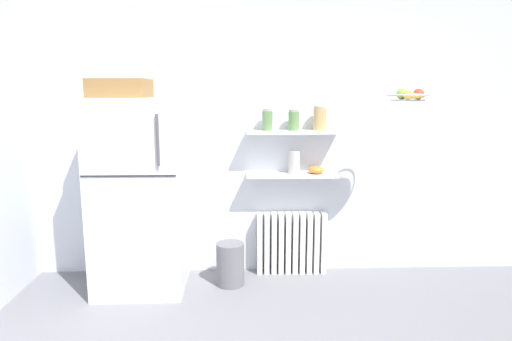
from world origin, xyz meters
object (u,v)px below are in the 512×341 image
at_px(refrigerator, 139,191).
at_px(hanging_fruit_basket, 409,96).
at_px(storage_jar_2, 320,118).
at_px(vase, 294,162).
at_px(trash_bin, 230,264).
at_px(storage_jar_0, 267,120).
at_px(storage_jar_1, 294,120).
at_px(shelf_bowl, 316,170).
at_px(radiator, 292,243).

xyz_separation_m(refrigerator, hanging_fruit_basket, (2.21, -0.24, 0.81)).
relative_size(storage_jar_2, vase, 1.04).
bearing_deg(refrigerator, trash_bin, 0.61).
xyz_separation_m(storage_jar_0, hanging_fruit_basket, (1.09, -0.47, 0.22)).
bearing_deg(storage_jar_1, storage_jar_0, 180.00).
distance_m(storage_jar_0, storage_jar_1, 0.24).
xyz_separation_m(trash_bin, hanging_fruit_basket, (1.43, -0.25, 1.49)).
bearing_deg(trash_bin, refrigerator, -179.39).
bearing_deg(storage_jar_1, refrigerator, -170.22).
relative_size(vase, shelf_bowl, 1.38).
xyz_separation_m(storage_jar_1, trash_bin, (-0.57, -0.22, -1.26)).
distance_m(storage_jar_1, hanging_fruit_basket, 1.00).
xyz_separation_m(vase, shelf_bowl, (0.20, 0.00, -0.07)).
distance_m(storage_jar_2, shelf_bowl, 0.47).
xyz_separation_m(shelf_bowl, hanging_fruit_basket, (0.64, -0.47, 0.68)).
height_order(storage_jar_0, storage_jar_2, storage_jar_2).
height_order(storage_jar_0, storage_jar_1, storage_jar_0).
height_order(refrigerator, radiator, refrigerator).
height_order(storage_jar_1, hanging_fruit_basket, hanging_fruit_basket).
relative_size(storage_jar_0, shelf_bowl, 1.28).
height_order(refrigerator, storage_jar_1, refrigerator).
distance_m(shelf_bowl, hanging_fruit_basket, 1.04).
bearing_deg(storage_jar_0, radiator, 7.25).
distance_m(storage_jar_0, hanging_fruit_basket, 1.21).
bearing_deg(storage_jar_2, storage_jar_0, 180.00).
xyz_separation_m(storage_jar_1, shelf_bowl, (0.22, 0.00, -0.45)).
distance_m(storage_jar_2, trash_bin, 1.53).
xyz_separation_m(refrigerator, storage_jar_0, (1.12, 0.23, 0.59)).
bearing_deg(vase, storage_jar_2, 0.00).
distance_m(shelf_bowl, trash_bin, 1.15).
relative_size(radiator, storage_jar_1, 3.45).
bearing_deg(trash_bin, storage_jar_1, 21.36).
height_order(storage_jar_1, vase, storage_jar_1).
bearing_deg(vase, storage_jar_1, 180.00).
xyz_separation_m(refrigerator, storage_jar_2, (1.59, 0.23, 0.60)).
bearing_deg(storage_jar_1, storage_jar_2, 0.00).
distance_m(storage_jar_1, shelf_bowl, 0.50).
bearing_deg(vase, radiator, 110.38).
distance_m(vase, shelf_bowl, 0.22).
distance_m(trash_bin, hanging_fruit_basket, 2.08).
bearing_deg(storage_jar_0, hanging_fruit_basket, -23.36).
relative_size(storage_jar_1, storage_jar_2, 0.87).
bearing_deg(storage_jar_0, trash_bin, -146.44).
bearing_deg(storage_jar_0, vase, 0.00).
distance_m(refrigerator, storage_jar_1, 1.49).
bearing_deg(vase, shelf_bowl, 0.00).
bearing_deg(hanging_fruit_basket, trash_bin, 170.22).
distance_m(radiator, vase, 0.78).
height_order(storage_jar_2, hanging_fruit_basket, hanging_fruit_basket).
distance_m(radiator, hanging_fruit_basket, 1.70).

